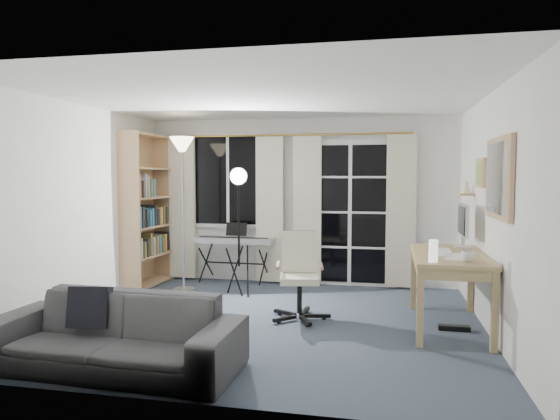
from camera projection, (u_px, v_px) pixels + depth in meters
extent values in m
cube|color=#323C4A|center=(268.00, 322.00, 5.39)|extent=(4.50, 4.00, 0.02)
cube|color=white|center=(229.00, 180.00, 7.43)|extent=(1.20, 0.06, 1.40)
cube|color=black|center=(228.00, 180.00, 7.40)|extent=(1.10, 0.02, 1.30)
cube|color=white|center=(228.00, 180.00, 7.39)|extent=(0.04, 0.03, 1.30)
cube|color=white|center=(350.00, 214.00, 7.10)|extent=(1.32, 0.06, 2.11)
cube|color=black|center=(329.00, 214.00, 7.13)|extent=(0.55, 0.02, 1.95)
cube|color=black|center=(371.00, 214.00, 7.01)|extent=(0.55, 0.02, 1.95)
cube|color=white|center=(350.00, 214.00, 7.06)|extent=(0.05, 0.04, 2.05)
cube|color=white|center=(350.00, 247.00, 7.09)|extent=(1.15, 0.03, 0.03)
cube|color=white|center=(350.00, 212.00, 7.06)|extent=(1.15, 0.03, 0.03)
cube|color=white|center=(350.00, 177.00, 7.02)|extent=(1.15, 0.03, 0.03)
cylinder|color=gold|center=(287.00, 135.00, 7.12)|extent=(3.50, 0.03, 0.03)
cube|color=beige|center=(182.00, 208.00, 7.50)|extent=(0.40, 0.07, 2.10)
cube|color=beige|center=(270.00, 209.00, 7.23)|extent=(0.40, 0.07, 2.10)
cube|color=beige|center=(307.00, 210.00, 7.12)|extent=(0.40, 0.07, 2.10)
cube|color=beige|center=(401.00, 211.00, 6.86)|extent=(0.40, 0.07, 2.10)
cube|color=tan|center=(128.00, 212.00, 6.61)|extent=(0.35, 0.05, 2.17)
cube|color=tan|center=(162.00, 208.00, 7.56)|extent=(0.35, 0.05, 2.17)
cube|color=tan|center=(136.00, 210.00, 7.12)|extent=(0.07, 0.98, 2.17)
cube|color=tan|center=(148.00, 283.00, 7.16)|extent=(0.38, 0.99, 0.03)
cube|color=tan|center=(147.00, 255.00, 7.13)|extent=(0.38, 0.99, 0.03)
cube|color=tan|center=(147.00, 227.00, 7.10)|extent=(0.38, 0.99, 0.03)
cube|color=tan|center=(146.00, 198.00, 7.07)|extent=(0.38, 0.99, 0.03)
cube|color=tan|center=(146.00, 169.00, 7.05)|extent=(0.38, 0.99, 0.03)
cube|color=tan|center=(145.00, 136.00, 7.01)|extent=(0.38, 0.99, 0.03)
cube|color=#ACB1A6|center=(134.00, 249.00, 6.73)|extent=(0.24, 0.07, 0.28)
cube|color=olive|center=(138.00, 250.00, 6.83)|extent=(0.24, 0.05, 0.22)
cube|color=#2C2C2C|center=(141.00, 248.00, 6.92)|extent=(0.24, 0.05, 0.25)
cube|color=olive|center=(144.00, 244.00, 7.00)|extent=(0.24, 0.05, 0.32)
cube|color=#ACB1A6|center=(147.00, 246.00, 7.08)|extent=(0.24, 0.07, 0.25)
cube|color=#D27F3C|center=(150.00, 245.00, 7.17)|extent=(0.24, 0.05, 0.26)
cube|color=teal|center=(153.00, 244.00, 7.26)|extent=(0.24, 0.06, 0.26)
cube|color=olive|center=(156.00, 243.00, 7.35)|extent=(0.24, 0.04, 0.25)
cube|color=#D27F3C|center=(159.00, 242.00, 7.42)|extent=(0.24, 0.07, 0.26)
cube|color=#2C2C2C|center=(162.00, 241.00, 7.52)|extent=(0.24, 0.04, 0.28)
cube|color=teal|center=(133.00, 218.00, 6.70)|extent=(0.24, 0.04, 0.30)
cube|color=#2C2C2C|center=(136.00, 217.00, 6.77)|extent=(0.24, 0.07, 0.29)
cube|color=#2C2C2C|center=(140.00, 218.00, 6.88)|extent=(0.24, 0.05, 0.25)
cube|color=teal|center=(143.00, 218.00, 6.96)|extent=(0.24, 0.04, 0.23)
cube|color=teal|center=(146.00, 217.00, 7.03)|extent=(0.24, 0.05, 0.25)
cube|color=#2C2C2C|center=(149.00, 215.00, 7.11)|extent=(0.24, 0.04, 0.30)
cube|color=#2C2C2C|center=(151.00, 217.00, 7.19)|extent=(0.24, 0.06, 0.24)
cube|color=#E8B657|center=(155.00, 216.00, 7.28)|extent=(0.24, 0.05, 0.25)
cube|color=olive|center=(157.00, 215.00, 7.36)|extent=(0.24, 0.04, 0.26)
cube|color=#2C2C2C|center=(160.00, 215.00, 7.44)|extent=(0.24, 0.04, 0.25)
cube|color=#D27F3C|center=(132.00, 187.00, 6.67)|extent=(0.24, 0.05, 0.31)
cube|color=#2C2C2C|center=(136.00, 189.00, 6.75)|extent=(0.24, 0.04, 0.23)
cube|color=#ACB1A6|center=(138.00, 186.00, 6.82)|extent=(0.24, 0.04, 0.32)
cube|color=#ACB1A6|center=(141.00, 187.00, 6.90)|extent=(0.24, 0.05, 0.30)
cube|color=olive|center=(144.00, 188.00, 6.98)|extent=(0.24, 0.04, 0.24)
cube|color=teal|center=(147.00, 188.00, 7.05)|extent=(0.24, 0.05, 0.25)
cylinder|color=#B2B2B7|center=(184.00, 290.00, 6.79)|extent=(0.39, 0.39, 0.03)
cylinder|color=#B2B2B7|center=(183.00, 218.00, 6.72)|extent=(0.04, 0.04, 1.93)
cone|color=#FFE5B2|center=(182.00, 144.00, 6.65)|extent=(0.41, 0.41, 0.20)
cylinder|color=black|center=(206.00, 262.00, 7.30)|extent=(0.03, 0.55, 0.50)
cylinder|color=black|center=(206.00, 262.00, 7.30)|extent=(0.03, 0.55, 0.50)
cylinder|color=black|center=(264.00, 264.00, 7.10)|extent=(0.03, 0.55, 0.50)
cylinder|color=black|center=(264.00, 264.00, 7.10)|extent=(0.03, 0.55, 0.50)
cylinder|color=black|center=(235.00, 263.00, 7.20)|extent=(0.88, 0.04, 0.02)
cube|color=silver|center=(235.00, 240.00, 7.18)|extent=(1.15, 0.32, 0.08)
cube|color=white|center=(233.00, 239.00, 7.11)|extent=(1.06, 0.15, 0.01)
cube|color=black|center=(234.00, 238.00, 7.14)|extent=(1.02, 0.09, 0.01)
cube|color=black|center=(236.00, 229.00, 7.25)|extent=(0.31, 0.07, 0.19)
cylinder|color=black|center=(248.00, 272.00, 6.54)|extent=(0.10, 0.26, 0.68)
cylinder|color=black|center=(235.00, 271.00, 6.63)|extent=(0.26, 0.08, 0.69)
cylinder|color=black|center=(235.00, 274.00, 6.43)|extent=(0.19, 0.20, 0.69)
cylinder|color=black|center=(239.00, 221.00, 6.49)|extent=(0.04, 0.04, 1.18)
cylinder|color=silver|center=(239.00, 176.00, 6.40)|extent=(0.25, 0.18, 0.23)
cylinder|color=white|center=(239.00, 176.00, 6.32)|extent=(0.19, 0.08, 0.20)
cube|color=black|center=(317.00, 316.00, 5.45)|extent=(0.29, 0.09, 0.04)
cylinder|color=black|center=(324.00, 317.00, 5.45)|extent=(0.05, 0.05, 0.05)
cube|color=black|center=(305.00, 311.00, 5.64)|extent=(0.08, 0.29, 0.04)
cylinder|color=black|center=(306.00, 311.00, 5.71)|extent=(0.05, 0.05, 0.05)
cube|color=black|center=(285.00, 313.00, 5.58)|extent=(0.28, 0.17, 0.04)
cylinder|color=black|center=(280.00, 313.00, 5.62)|extent=(0.05, 0.05, 0.05)
cube|color=black|center=(285.00, 319.00, 5.35)|extent=(0.23, 0.24, 0.04)
cylinder|color=black|center=(279.00, 321.00, 5.31)|extent=(0.05, 0.05, 0.05)
cube|color=black|center=(305.00, 321.00, 5.27)|extent=(0.18, 0.28, 0.04)
cylinder|color=black|center=(308.00, 324.00, 5.20)|extent=(0.05, 0.05, 0.05)
cylinder|color=black|center=(299.00, 297.00, 5.44)|extent=(0.06, 0.06, 0.36)
cube|color=beige|center=(299.00, 279.00, 5.43)|extent=(0.48, 0.48, 0.07)
cube|color=beige|center=(299.00, 251.00, 5.61)|extent=(0.41, 0.18, 0.47)
cube|color=black|center=(299.00, 249.00, 5.64)|extent=(0.39, 0.15, 0.43)
cylinder|color=tan|center=(278.00, 265.00, 5.44)|extent=(0.10, 0.36, 0.04)
cylinder|color=tan|center=(321.00, 265.00, 5.43)|extent=(0.10, 0.36, 0.04)
cube|color=#A18652|center=(449.00, 255.00, 5.13)|extent=(0.74, 1.46, 0.04)
cube|color=#A18652|center=(449.00, 262.00, 5.13)|extent=(0.70, 1.41, 0.10)
cube|color=#A18652|center=(420.00, 308.00, 4.56)|extent=(0.06, 0.06, 0.73)
cube|color=#A18652|center=(495.00, 312.00, 4.42)|extent=(0.06, 0.06, 0.73)
cube|color=#A18652|center=(413.00, 278.00, 5.88)|extent=(0.06, 0.06, 0.73)
cube|color=#A18652|center=(471.00, 280.00, 5.75)|extent=(0.06, 0.06, 0.73)
cube|color=silver|center=(463.00, 247.00, 5.52)|extent=(0.19, 0.13, 0.02)
cube|color=silver|center=(463.00, 235.00, 5.51)|extent=(0.04, 0.03, 0.23)
cube|color=silver|center=(464.00, 220.00, 5.50)|extent=(0.04, 0.56, 0.35)
cube|color=black|center=(462.00, 220.00, 5.51)|extent=(0.02, 0.52, 0.31)
cube|color=white|center=(444.00, 252.00, 5.19)|extent=(0.15, 0.44, 0.02)
cube|color=white|center=(441.00, 256.00, 4.90)|extent=(0.06, 0.10, 0.02)
cube|color=white|center=(457.00, 256.00, 4.96)|extent=(0.26, 0.34, 0.01)
cube|color=white|center=(456.00, 259.00, 4.77)|extent=(0.23, 0.18, 0.00)
cube|color=black|center=(435.00, 254.00, 4.71)|extent=(0.05, 0.04, 0.12)
cylinder|color=white|center=(433.00, 251.00, 4.61)|extent=(0.08, 0.08, 0.21)
cube|color=black|center=(454.00, 328.00, 5.07)|extent=(0.31, 0.09, 0.05)
imported|color=silver|center=(468.00, 255.00, 4.61)|extent=(0.13, 0.10, 0.13)
cube|color=tan|center=(499.00, 178.00, 4.49)|extent=(0.04, 0.94, 0.74)
cube|color=white|center=(497.00, 178.00, 4.49)|extent=(0.01, 0.84, 0.64)
cube|color=tan|center=(481.00, 173.00, 5.36)|extent=(0.03, 0.42, 0.32)
cube|color=#539349|center=(479.00, 173.00, 5.37)|extent=(0.00, 0.36, 0.26)
cube|color=tan|center=(466.00, 194.00, 5.88)|extent=(0.16, 0.30, 0.02)
cone|color=beige|center=(466.00, 187.00, 5.88)|extent=(0.12, 0.12, 0.15)
imported|color=#303032|center=(115.00, 321.00, 4.02)|extent=(2.06, 0.67, 0.80)
cube|color=black|center=(90.00, 307.00, 4.18)|extent=(0.36, 0.23, 0.36)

